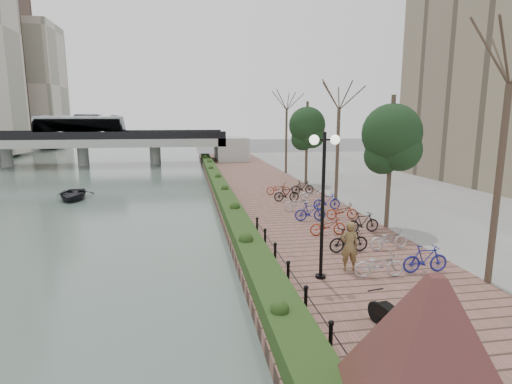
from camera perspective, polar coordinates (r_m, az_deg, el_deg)
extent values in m
plane|color=#59595B|center=(10.92, 1.04, -21.97)|extent=(220.00, 220.00, 0.00)
cube|color=#4B5E58|center=(37.02, -30.53, -0.18)|extent=(30.00, 130.00, 0.02)
cube|color=brown|center=(27.75, 2.45, -1.31)|extent=(8.00, 75.00, 0.50)
cube|color=gray|center=(34.78, 29.18, -0.25)|extent=(24.00, 75.00, 0.50)
cube|color=#1E3914|center=(29.60, -5.01, 0.48)|extent=(1.10, 56.00, 0.60)
cylinder|color=black|center=(9.99, 10.62, -19.80)|extent=(0.10, 0.10, 0.70)
cylinder|color=black|center=(11.67, 7.12, -15.06)|extent=(0.10, 0.10, 0.70)
cylinder|color=black|center=(13.43, 4.62, -11.51)|extent=(0.10, 0.10, 0.70)
cylinder|color=black|center=(15.25, 2.75, -8.77)|extent=(0.10, 0.10, 0.70)
cylinder|color=black|center=(17.12, 1.30, -6.62)|extent=(0.10, 0.10, 0.70)
cylinder|color=black|center=(19.01, 0.15, -4.89)|extent=(0.10, 0.10, 0.70)
pyramid|color=#4B2220|center=(7.45, 23.64, -20.79)|extent=(5.57, 5.57, 2.75)
cylinder|color=black|center=(13.42, 9.49, -2.15)|extent=(0.12, 0.12, 4.94)
cylinder|color=black|center=(13.12, 9.78, 7.37)|extent=(0.70, 0.06, 0.06)
sphere|color=white|center=(13.01, 8.32, 7.39)|extent=(0.32, 0.32, 0.32)
sphere|color=white|center=(13.24, 11.22, 7.35)|extent=(0.32, 0.32, 0.32)
imported|color=brown|center=(14.72, 13.19, -7.51)|extent=(0.71, 0.52, 1.79)
imported|color=#B4B4B9|center=(14.48, 17.19, -9.88)|extent=(0.60, 1.71, 0.90)
imported|color=black|center=(16.69, 13.18, -6.81)|extent=(0.47, 1.66, 1.00)
imported|color=maroon|center=(19.03, 10.15, -4.73)|extent=(0.60, 1.71, 0.90)
imported|color=navy|center=(21.40, 7.81, -2.84)|extent=(0.47, 1.66, 1.00)
imported|color=#B4B4B9|center=(23.85, 5.94, -1.56)|extent=(0.60, 1.71, 0.90)
imported|color=black|center=(26.30, 4.43, -0.31)|extent=(0.47, 1.66, 1.00)
imported|color=maroon|center=(28.80, 3.17, 0.53)|extent=(0.60, 1.72, 0.90)
imported|color=navy|center=(15.33, 23.29, -8.94)|extent=(0.47, 1.66, 1.00)
imported|color=#B4B4B9|center=(17.47, 18.66, -6.48)|extent=(0.60, 1.71, 0.90)
imported|color=black|center=(19.69, 15.10, -4.27)|extent=(0.47, 1.66, 1.00)
imported|color=maroon|center=(22.01, 12.28, -2.75)|extent=(0.60, 1.71, 0.90)
imported|color=navy|center=(24.38, 10.02, -1.29)|extent=(0.47, 1.66, 1.00)
imported|color=#B4B4B9|center=(26.80, 8.16, -0.30)|extent=(0.60, 1.72, 0.90)
imported|color=black|center=(29.24, 6.61, 0.72)|extent=(0.47, 1.66, 1.00)
cube|color=#9F9F9A|center=(55.75, -23.59, 6.54)|extent=(36.00, 8.00, 1.00)
cube|color=black|center=(51.93, -24.69, 7.30)|extent=(36.00, 0.15, 0.90)
cube|color=black|center=(59.50, -22.77, 7.70)|extent=(36.00, 0.15, 0.90)
cylinder|color=#9F9F9A|center=(58.66, -32.05, 4.26)|extent=(1.40, 1.40, 2.50)
cylinder|color=#9F9F9A|center=(55.86, -23.46, 4.75)|extent=(1.40, 1.40, 2.50)
cylinder|color=#9F9F9A|center=(54.43, -14.20, 5.16)|extent=(1.40, 1.40, 2.50)
imported|color=silver|center=(55.70, -23.81, 8.59)|extent=(2.52, 10.77, 3.00)
imported|color=black|center=(32.39, -24.72, -0.28)|extent=(3.04, 4.02, 0.78)
cube|color=beige|center=(94.64, -29.78, 13.02)|extent=(12.00, 12.00, 24.00)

